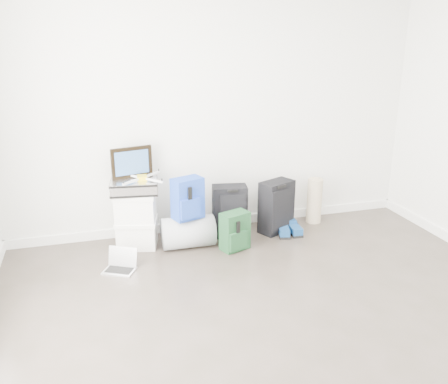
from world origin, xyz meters
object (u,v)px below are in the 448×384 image
object	(u,v)px
boxes_stack	(136,219)
briefcase	(134,186)
duffel_bag	(188,232)
carry_on	(277,207)
large_suitcase	(230,211)
laptop	(121,265)

from	to	relation	value
boxes_stack	briefcase	distance (m)	0.35
briefcase	duffel_bag	distance (m)	0.71
duffel_bag	carry_on	bearing A→B (deg)	7.78
large_suitcase	boxes_stack	bearing A→B (deg)	-171.02
boxes_stack	large_suitcase	bearing A→B (deg)	13.17
laptop	briefcase	bearing A→B (deg)	94.73
boxes_stack	carry_on	world-z (taller)	same
briefcase	carry_on	size ratio (longest dim) A/B	0.78
large_suitcase	laptop	size ratio (longest dim) A/B	1.65
boxes_stack	duffel_bag	distance (m)	0.54
large_suitcase	laptop	distance (m)	1.31
boxes_stack	briefcase	xyz separation A→B (m)	(-0.00, 0.00, 0.35)
boxes_stack	duffel_bag	xyz separation A→B (m)	(0.50, -0.17, -0.13)
briefcase	duffel_bag	bearing A→B (deg)	-10.80
duffel_bag	laptop	world-z (taller)	duffel_bag
briefcase	duffel_bag	world-z (taller)	briefcase
duffel_bag	laptop	distance (m)	0.78
briefcase	laptop	bearing A→B (deg)	-105.60
duffel_bag	laptop	size ratio (longest dim) A/B	1.55
carry_on	large_suitcase	bearing A→B (deg)	150.71
briefcase	large_suitcase	distance (m)	1.06
briefcase	laptop	world-z (taller)	briefcase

